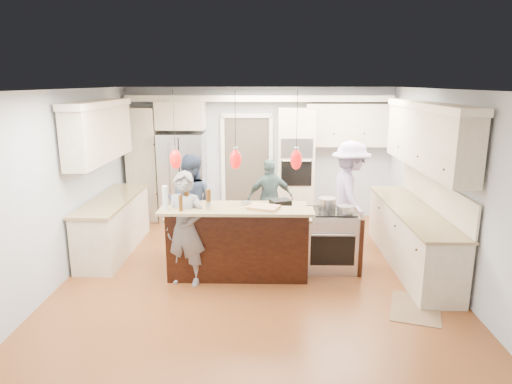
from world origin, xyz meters
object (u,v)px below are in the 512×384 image
(refrigerator, at_px, (183,177))
(kitchen_island, at_px, (239,239))
(person_bar_end, at_px, (186,229))
(island_range, at_px, (332,240))
(person_far_left, at_px, (191,203))

(refrigerator, height_order, kitchen_island, refrigerator)
(kitchen_island, relative_size, person_bar_end, 1.30)
(kitchen_island, bearing_deg, island_range, 3.12)
(island_range, relative_size, person_far_left, 0.56)
(kitchen_island, height_order, island_range, kitchen_island)
(kitchen_island, distance_m, person_bar_end, 0.94)
(refrigerator, relative_size, person_bar_end, 1.11)
(refrigerator, bearing_deg, person_bar_end, -79.24)
(person_far_left, bearing_deg, kitchen_island, 146.97)
(island_range, bearing_deg, kitchen_island, -176.88)
(person_bar_end, distance_m, person_far_left, 1.31)
(refrigerator, relative_size, person_far_left, 1.09)
(refrigerator, distance_m, kitchen_island, 2.91)
(kitchen_island, distance_m, island_range, 1.41)
(person_bar_end, xyz_separation_m, person_far_left, (-0.14, 1.30, 0.02))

